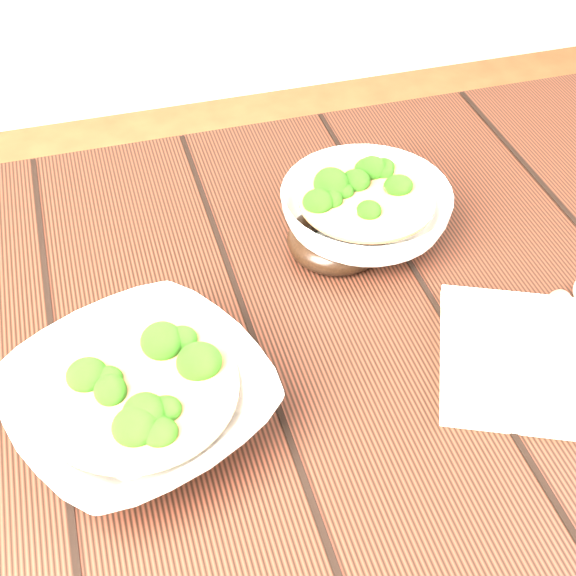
{
  "coord_description": "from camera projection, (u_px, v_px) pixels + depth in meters",
  "views": [
    {
      "loc": [
        -0.14,
        -0.55,
        1.36
      ],
      "look_at": [
        0.02,
        0.01,
        0.8
      ],
      "focal_mm": 50.0,
      "sensor_mm": 36.0,
      "label": 1
    }
  ],
  "objects": [
    {
      "name": "soup_bowl_back",
      "position": [
        365.0,
        211.0,
        0.93
      ],
      "size": [
        0.26,
        0.26,
        0.07
      ],
      "color": "white",
      "rests_on": "table"
    },
    {
      "name": "soup_bowl_front",
      "position": [
        140.0,
        399.0,
        0.73
      ],
      "size": [
        0.3,
        0.3,
        0.07
      ],
      "color": "white",
      "rests_on": "table"
    },
    {
      "name": "table",
      "position": [
        274.0,
        407.0,
        0.91
      ],
      "size": [
        1.2,
        0.8,
        0.75
      ],
      "color": "#37180F",
      "rests_on": "ground"
    },
    {
      "name": "trivet",
      "position": [
        336.0,
        239.0,
        0.92
      ],
      "size": [
        0.13,
        0.13,
        0.03
      ],
      "primitive_type": "torus",
      "rotation": [
        0.0,
        0.0,
        -0.14
      ],
      "color": "black",
      "rests_on": "table"
    },
    {
      "name": "spoon_left",
      "position": [
        553.0,
        329.0,
        0.82
      ],
      "size": [
        0.13,
        0.15,
        0.01
      ],
      "color": "#A29C8F",
      "rests_on": "napkin"
    },
    {
      "name": "napkin",
      "position": [
        554.0,
        362.0,
        0.8
      ],
      "size": [
        0.28,
        0.26,
        0.01
      ],
      "primitive_type": "cube",
      "rotation": [
        0.0,
        0.0,
        -0.43
      ],
      "color": "beige",
      "rests_on": "table"
    }
  ]
}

